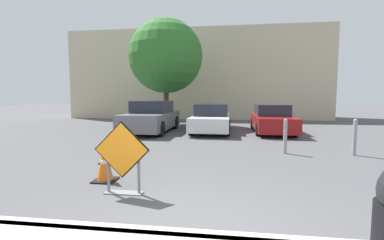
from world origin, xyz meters
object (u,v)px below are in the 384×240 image
Objects in this scene: parked_car_nearest at (152,117)px; parked_car_third at (272,119)px; road_closed_sign at (122,156)px; parked_car_second at (212,119)px; bollard_second at (355,136)px; bollard_nearest at (285,135)px; traffic_cone_third at (114,141)px; traffic_cone_second at (109,148)px; traffic_cone_nearest at (105,162)px.

parked_car_nearest reaches higher than parked_car_third.
road_closed_sign is 0.28× the size of parked_car_nearest.
bollard_second is (4.46, -4.79, -0.08)m from parked_car_second.
bollard_second reaches higher than bollard_nearest.
parked_car_third is at bearing 84.82° from bollard_nearest.
traffic_cone_third is at bearing 43.99° from parked_car_third.
traffic_cone_second is 7.02m from bollard_second.
road_closed_sign reaches higher than bollard_nearest.
traffic_cone_nearest is at bearing 100.44° from parked_car_nearest.
parked_car_nearest reaches higher than traffic_cone_second.
parked_car_second reaches higher than bollard_nearest.
parked_car_nearest is at bearing 91.44° from traffic_cone_third.
road_closed_sign is 1.63× the size of traffic_cone_second.
parked_car_third is at bearing 42.95° from traffic_cone_third.
traffic_cone_nearest is 5.30m from bollard_nearest.
road_closed_sign is at bearing -63.45° from traffic_cone_third.
traffic_cone_nearest is 0.75× the size of bollard_second.
parked_car_nearest is 4.30× the size of bollard_second.
bollard_nearest is at bearing 180.00° from bollard_second.
bollard_second is at bearing 107.89° from parked_car_third.
traffic_cone_second reaches higher than traffic_cone_third.
parked_car_third is at bearing 60.05° from traffic_cone_nearest.
traffic_cone_nearest is at bearing -67.85° from traffic_cone_second.
parked_car_second reaches higher than traffic_cone_third.
traffic_cone_third is at bearing -176.00° from bollard_nearest.
parked_car_nearest is (-0.62, 6.12, 0.33)m from traffic_cone_second.
road_closed_sign is 8.38m from parked_car_nearest.
bollard_second is at bearing 134.48° from parked_car_second.
parked_car_nearest is (-0.12, 4.74, 0.37)m from traffic_cone_third.
parked_car_third reaches higher than traffic_cone_second.
road_closed_sign is 5.25m from bollard_nearest.
parked_car_second is (1.76, 7.95, 0.25)m from traffic_cone_nearest.
bollard_nearest is (4.25, 3.16, 0.16)m from traffic_cone_nearest.
bollard_second is (1.97, 0.00, 0.01)m from bollard_nearest.
road_closed_sign is 8.67m from parked_car_second.
traffic_cone_third is 0.66× the size of bollard_nearest.
parked_car_nearest is at bearing 149.51° from bollard_second.
parked_car_third is (5.28, 6.76, 0.24)m from traffic_cone_second.
bollard_second is at bearing 14.47° from traffic_cone_second.
traffic_cone_third is at bearing 92.89° from parked_car_nearest.
parked_car_third reaches higher than traffic_cone_third.
traffic_cone_nearest reaches higher than traffic_cone_second.
traffic_cone_nearest is at bearing 61.09° from parked_car_third.
parked_car_second reaches higher than bollard_second.
parked_car_nearest is at bearing 141.27° from bollard_nearest.
bollard_second is at bearing 0.00° from bollard_nearest.
traffic_cone_nearest is at bearing 79.00° from parked_car_second.
traffic_cone_nearest is 6.98m from bollard_second.
road_closed_sign is 6.75m from bollard_second.
parked_car_second is at bearing 77.53° from traffic_cone_nearest.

